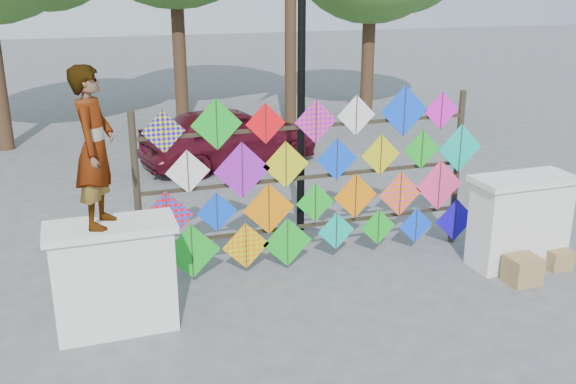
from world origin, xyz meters
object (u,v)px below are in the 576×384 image
object	(u,v)px
sedan	(229,136)
lamppost	(301,58)
vendor_woman	(95,148)
kite_rack	(318,181)

from	to	relation	value
sedan	lamppost	size ratio (longest dim) A/B	0.84
vendor_woman	kite_rack	bearing A→B (deg)	-52.83
kite_rack	lamppost	world-z (taller)	lamppost
kite_rack	vendor_woman	bearing A→B (deg)	-161.96
kite_rack	vendor_woman	xyz separation A→B (m)	(-2.86, -0.93, 0.93)
kite_rack	sedan	xyz separation A→B (m)	(0.06, 5.26, -0.56)
vendor_woman	sedan	size ratio (longest dim) A/B	0.45
kite_rack	vendor_woman	distance (m)	3.15
vendor_woman	sedan	xyz separation A→B (m)	(2.92, 6.20, -1.49)
sedan	lamppost	bearing A→B (deg)	170.42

